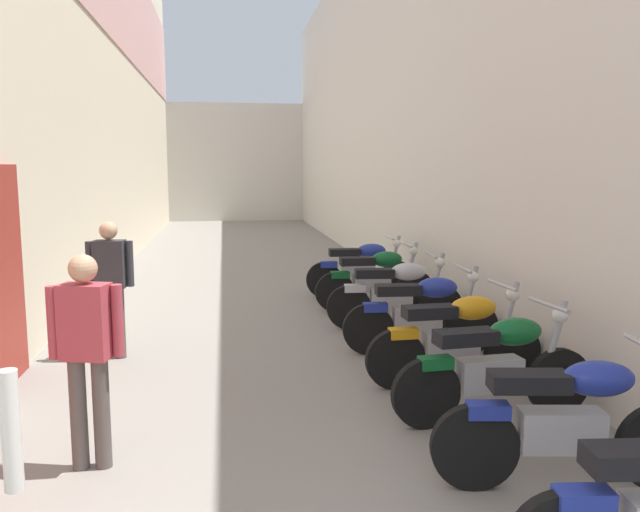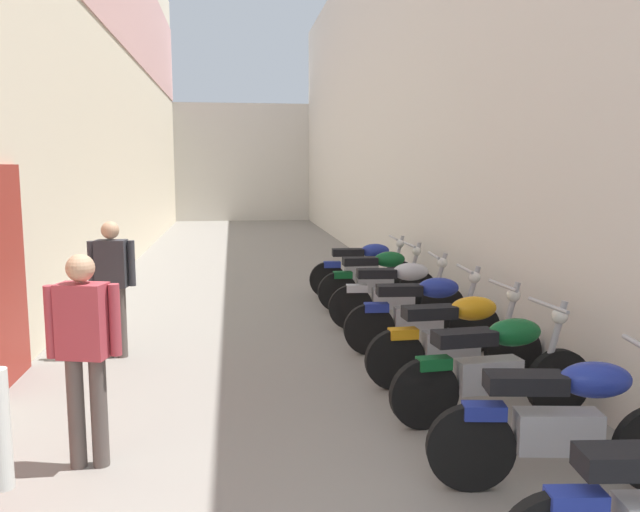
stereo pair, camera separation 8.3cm
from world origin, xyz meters
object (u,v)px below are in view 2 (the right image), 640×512
at_px(motorcycle_sixth, 398,292).
at_px(motorcycle_eighth, 365,267).
at_px(motorcycle_second, 567,420).
at_px(motorcycle_fifth, 423,312).
at_px(motorcycle_seventh, 378,278).
at_px(motorcycle_third, 495,365).
at_px(motorcycle_fourth, 457,337).
at_px(pedestrian_further_down, 112,279).
at_px(pedestrian_mid_alley, 84,345).

height_order(motorcycle_sixth, motorcycle_eighth, same).
distance_m(motorcycle_second, motorcycle_eighth, 6.64).
bearing_deg(motorcycle_fifth, motorcycle_sixth, 90.00).
distance_m(motorcycle_seventh, motorcycle_eighth, 1.02).
height_order(motorcycle_third, motorcycle_fourth, same).
xyz_separation_m(motorcycle_second, pedestrian_further_down, (-3.55, 3.60, 0.42)).
bearing_deg(motorcycle_sixth, motorcycle_third, -90.00).
relative_size(motorcycle_third, motorcycle_eighth, 1.00).
bearing_deg(motorcycle_sixth, motorcycle_second, -90.00).
xyz_separation_m(motorcycle_third, pedestrian_further_down, (-3.55, 2.40, 0.42)).
distance_m(motorcycle_second, motorcycle_third, 1.20).
bearing_deg(motorcycle_second, motorcycle_fifth, 90.00).
distance_m(motorcycle_fifth, pedestrian_mid_alley, 4.11).
bearing_deg(pedestrian_mid_alley, motorcycle_seventh, 55.93).
bearing_deg(motorcycle_third, pedestrian_mid_alley, -173.14).
bearing_deg(pedestrian_further_down, motorcycle_sixth, 13.54).
xyz_separation_m(motorcycle_eighth, pedestrian_further_down, (-3.55, -3.04, 0.42)).
bearing_deg(motorcycle_second, pedestrian_further_down, 134.60).
height_order(motorcycle_fourth, motorcycle_eighth, same).
bearing_deg(motorcycle_fourth, motorcycle_third, -90.00).
relative_size(motorcycle_third, motorcycle_fourth, 1.00).
relative_size(motorcycle_second, pedestrian_mid_alley, 1.17).
bearing_deg(motorcycle_fourth, motorcycle_seventh, 90.00).
xyz_separation_m(motorcycle_second, motorcycle_third, (0.00, 1.20, 0.00)).
height_order(motorcycle_fourth, motorcycle_sixth, same).
bearing_deg(motorcycle_eighth, motorcycle_seventh, -90.00).
distance_m(motorcycle_eighth, pedestrian_further_down, 4.69).
bearing_deg(pedestrian_mid_alley, motorcycle_eighth, 60.84).
height_order(motorcycle_sixth, pedestrian_further_down, pedestrian_further_down).
relative_size(motorcycle_fourth, pedestrian_further_down, 1.18).
xyz_separation_m(motorcycle_seventh, motorcycle_eighth, (-0.00, 1.02, 0.00)).
distance_m(motorcycle_second, motorcycle_seventh, 5.62).
bearing_deg(pedestrian_further_down, motorcycle_eighth, 40.53).
relative_size(motorcycle_third, pedestrian_further_down, 1.18).
height_order(motorcycle_fifth, motorcycle_seventh, same).
height_order(motorcycle_second, motorcycle_seventh, same).
relative_size(motorcycle_second, motorcycle_third, 1.00).
height_order(motorcycle_third, pedestrian_mid_alley, pedestrian_mid_alley).
distance_m(motorcycle_sixth, pedestrian_mid_alley, 4.91).
height_order(motorcycle_third, motorcycle_fifth, same).
relative_size(motorcycle_third, pedestrian_mid_alley, 1.18).
distance_m(motorcycle_third, motorcycle_sixth, 3.26).
bearing_deg(motorcycle_sixth, motorcycle_seventh, 90.00).
xyz_separation_m(motorcycle_eighth, pedestrian_mid_alley, (-3.25, -5.83, 0.42)).
bearing_deg(motorcycle_fourth, pedestrian_mid_alley, -157.59).
height_order(motorcycle_fifth, motorcycle_sixth, same).
relative_size(motorcycle_second, motorcycle_eighth, 0.99).
bearing_deg(motorcycle_seventh, motorcycle_second, -90.00).
bearing_deg(motorcycle_eighth, motorcycle_fourth, -90.00).
bearing_deg(motorcycle_fifth, motorcycle_eighth, 90.00).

